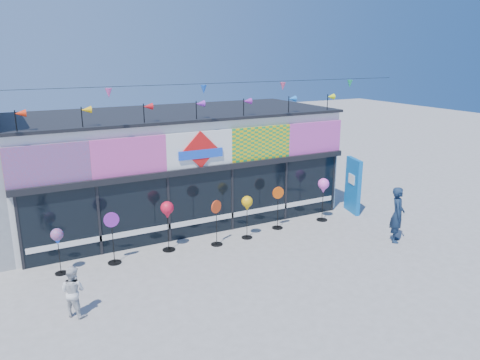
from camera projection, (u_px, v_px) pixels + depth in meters
ground at (248, 274)px, 13.69m from camera, size 80.00×80.00×0.00m
kite_shop at (175, 164)px, 18.21m from camera, size 16.00×5.70×5.31m
blue_sign at (353, 185)px, 18.73m from camera, size 0.44×1.11×2.21m
spinner_0 at (57, 238)px, 13.39m from camera, size 0.36×0.36×1.41m
spinner_1 at (113, 237)px, 14.15m from camera, size 0.46×0.42×1.64m
spinner_2 at (167, 211)px, 14.97m from camera, size 0.42×0.42×1.67m
spinner_3 at (216, 222)px, 15.53m from camera, size 0.42×0.40×1.57m
spinner_4 at (247, 205)px, 16.02m from camera, size 0.39×0.39×1.53m
spinner_5 at (278, 207)px, 17.02m from camera, size 0.45×0.40×1.58m
spinner_6 at (323, 187)px, 17.71m from camera, size 0.42×0.42×1.67m
adult_man at (397, 215)px, 15.81m from camera, size 0.82×0.82×1.92m
child at (73, 291)px, 11.37m from camera, size 0.70×0.71×1.30m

